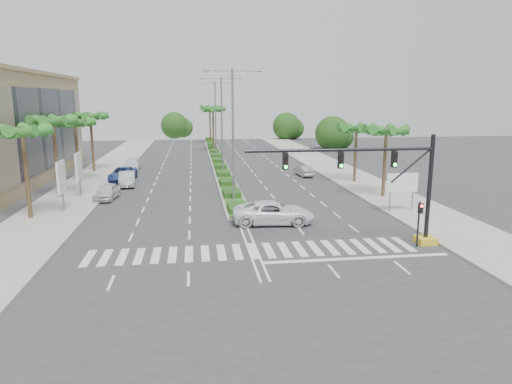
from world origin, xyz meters
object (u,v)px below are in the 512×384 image
car_parked_a (107,192)px  car_parked_b (127,179)px  car_parked_c (123,174)px  car_right (304,171)px  car_parked_d (132,164)px  car_crossing (273,213)px

car_parked_a → car_parked_b: size_ratio=0.90×
car_parked_a → car_parked_c: bearing=96.2°
car_parked_b → car_right: bearing=3.1°
car_parked_a → car_parked_d: size_ratio=0.87×
car_parked_a → car_parked_c: 10.09m
car_parked_c → car_parked_d: 8.39m
car_parked_a → car_parked_b: car_parked_b is taller
car_parked_b → car_crossing: (13.25, -17.30, 0.08)m
car_parked_d → car_parked_c: bearing=-90.7°
car_parked_a → car_crossing: size_ratio=0.69×
car_parked_c → car_crossing: bearing=-53.1°
car_parked_a → car_parked_c: (0.00, 10.09, 0.06)m
car_parked_d → car_right: 23.11m
car_parked_b → car_crossing: bearing=-59.4°
car_parked_b → car_parked_d: size_ratio=0.96×
car_parked_b → car_parked_d: bearing=87.7°
car_parked_c → car_right: bearing=3.1°
car_parked_b → car_crossing: 21.79m
car_parked_a → car_parked_b: (0.92, 6.77, 0.05)m
car_parked_d → car_crossing: size_ratio=0.79×
car_parked_c → car_crossing: size_ratio=0.92×
car_parked_b → car_parked_c: car_parked_c is taller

